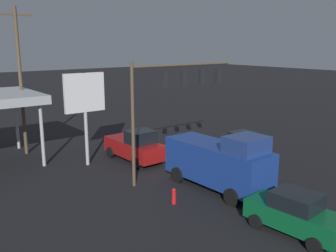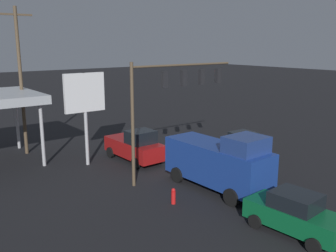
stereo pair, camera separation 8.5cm
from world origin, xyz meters
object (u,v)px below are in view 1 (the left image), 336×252
(utility_pole, at_px, (20,79))
(delivery_truck, at_px, (219,162))
(traffic_signal_assembly, at_px, (174,89))
(hatchback_crossing, at_px, (240,146))
(fire_hydrant, at_px, (174,196))
(pickup_parked, at_px, (135,146))
(sedan_far, at_px, (295,213))
(price_sign, at_px, (85,97))

(utility_pole, relative_size, delivery_truck, 1.62)
(traffic_signal_assembly, height_order, delivery_truck, traffic_signal_assembly)
(hatchback_crossing, height_order, fire_hydrant, hatchback_crossing)
(pickup_parked, distance_m, sedan_far, 13.39)
(utility_pole, relative_size, price_sign, 1.71)
(utility_pole, relative_size, fire_hydrant, 12.56)
(hatchback_crossing, relative_size, sedan_far, 0.85)
(pickup_parked, bearing_deg, sedan_far, -1.66)
(traffic_signal_assembly, relative_size, utility_pole, 0.72)
(sedan_far, bearing_deg, traffic_signal_assembly, 172.76)
(delivery_truck, bearing_deg, utility_pole, -156.75)
(sedan_far, height_order, fire_hydrant, sedan_far)
(hatchback_crossing, bearing_deg, traffic_signal_assembly, -0.49)
(traffic_signal_assembly, distance_m, utility_pole, 12.44)
(price_sign, bearing_deg, delivery_truck, 114.06)
(pickup_parked, distance_m, fire_hydrant, 8.00)
(pickup_parked, xyz_separation_m, fire_hydrant, (2.50, 7.57, -0.67))
(traffic_signal_assembly, distance_m, delivery_truck, 5.34)
(hatchback_crossing, bearing_deg, pickup_parked, -31.36)
(hatchback_crossing, height_order, delivery_truck, delivery_truck)
(hatchback_crossing, xyz_separation_m, sedan_far, (6.74, 9.12, 0.00))
(hatchback_crossing, relative_size, pickup_parked, 0.74)
(traffic_signal_assembly, distance_m, hatchback_crossing, 7.75)
(delivery_truck, bearing_deg, pickup_parked, -174.56)
(delivery_truck, distance_m, pickup_parked, 7.68)
(traffic_signal_assembly, height_order, price_sign, traffic_signal_assembly)
(price_sign, relative_size, hatchback_crossing, 1.68)
(hatchback_crossing, bearing_deg, delivery_truck, 32.12)
(sedan_far, xyz_separation_m, fire_hydrant, (2.32, -5.82, -0.51))
(price_sign, bearing_deg, traffic_signal_assembly, 123.17)
(traffic_signal_assembly, relative_size, price_sign, 1.23)
(hatchback_crossing, relative_size, delivery_truck, 0.56)
(traffic_signal_assembly, distance_m, pickup_parked, 6.06)
(delivery_truck, xyz_separation_m, pickup_parked, (0.86, -7.61, -0.58))
(traffic_signal_assembly, relative_size, sedan_far, 1.76)
(utility_pole, bearing_deg, hatchback_crossing, 137.70)
(utility_pole, xyz_separation_m, hatchback_crossing, (-12.21, 11.11, -4.87))
(sedan_far, bearing_deg, price_sign, -172.45)
(utility_pole, bearing_deg, sedan_far, 105.13)
(utility_pole, relative_size, sedan_far, 2.45)
(traffic_signal_assembly, xyz_separation_m, sedan_far, (0.56, 9.35, -4.67))
(pickup_parked, height_order, sedan_far, pickup_parked)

